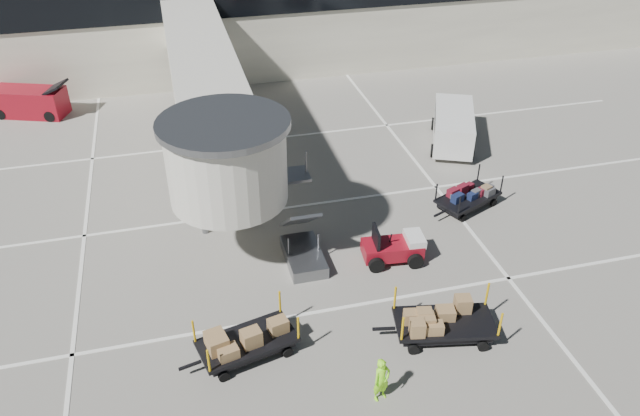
# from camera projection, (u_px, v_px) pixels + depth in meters

# --- Properties ---
(ground) EXTENTS (140.00, 140.00, 0.00)m
(ground) POSITION_uv_depth(u_px,v_px,m) (378.00, 343.00, 21.12)
(ground) COLOR #9D988C
(ground) RESTS_ON ground
(lane_markings) EXTENTS (40.00, 30.00, 0.02)m
(lane_markings) POSITION_uv_depth(u_px,v_px,m) (298.00, 202.00, 28.54)
(lane_markings) COLOR white
(lane_markings) RESTS_ON ground
(jet_bridge) EXTENTS (5.70, 20.40, 6.03)m
(jet_bridge) POSITION_uv_depth(u_px,v_px,m) (210.00, 98.00, 27.90)
(jet_bridge) COLOR silver
(jet_bridge) RESTS_ON ground
(baggage_tug) EXTENTS (2.49, 1.72, 1.57)m
(baggage_tug) POSITION_uv_depth(u_px,v_px,m) (394.00, 248.00, 24.68)
(baggage_tug) COLOR maroon
(baggage_tug) RESTS_ON ground
(suitcase_cart) EXTENTS (3.65, 2.54, 1.43)m
(suitcase_cart) POSITION_uv_depth(u_px,v_px,m) (466.00, 198.00, 27.91)
(suitcase_cart) COLOR black
(suitcase_cart) RESTS_ON ground
(box_cart_near) EXTENTS (4.22, 2.27, 1.62)m
(box_cart_near) POSITION_uv_depth(u_px,v_px,m) (445.00, 324.00, 21.02)
(box_cart_near) COLOR black
(box_cart_near) RESTS_ON ground
(box_cart_far) EXTENTS (4.01, 2.28, 1.54)m
(box_cart_far) POSITION_uv_depth(u_px,v_px,m) (249.00, 341.00, 20.42)
(box_cart_far) COLOR black
(box_cart_far) RESTS_ON ground
(ground_worker) EXTENTS (0.67, 0.54, 1.59)m
(ground_worker) POSITION_uv_depth(u_px,v_px,m) (382.00, 380.00, 18.76)
(ground_worker) COLOR #8DFF1A
(ground_worker) RESTS_ON ground
(minivan) EXTENTS (3.74, 5.23, 1.84)m
(minivan) POSITION_uv_depth(u_px,v_px,m) (453.00, 124.00, 32.96)
(minivan) COLOR white
(minivan) RESTS_ON ground
(belt_loader) EXTENTS (4.61, 3.00, 2.08)m
(belt_loader) POSITION_uv_depth(u_px,v_px,m) (30.00, 102.00, 36.11)
(belt_loader) COLOR maroon
(belt_loader) RESTS_ON ground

